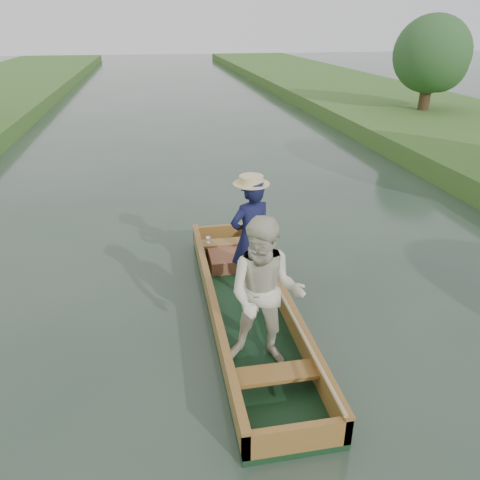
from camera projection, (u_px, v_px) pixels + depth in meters
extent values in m
plane|color=#283D30|center=(247.00, 316.00, 6.82)|extent=(120.00, 120.00, 0.00)
cylinder|color=#47331E|center=(425.00, 95.00, 18.91)|extent=(0.44, 0.44, 2.33)
sphere|color=#234C1E|center=(432.00, 54.00, 18.25)|extent=(2.95, 2.95, 2.95)
sphere|color=#234C1E|center=(440.00, 64.00, 18.78)|extent=(2.20, 2.20, 2.20)
cube|color=black|center=(247.00, 314.00, 6.80)|extent=(1.10, 5.00, 0.08)
cube|color=olive|center=(212.00, 306.00, 6.63)|extent=(0.08, 5.00, 0.32)
cube|color=olive|center=(282.00, 299.00, 6.80)|extent=(0.08, 5.00, 0.32)
cube|color=olive|center=(222.00, 233.00, 8.91)|extent=(1.10, 0.08, 0.32)
cube|color=olive|center=(297.00, 438.00, 4.53)|extent=(1.10, 0.08, 0.32)
cube|color=olive|center=(212.00, 295.00, 6.56)|extent=(0.10, 5.00, 0.04)
cube|color=olive|center=(282.00, 288.00, 6.72)|extent=(0.10, 5.00, 0.04)
cube|color=olive|center=(227.00, 242.00, 8.38)|extent=(0.94, 0.30, 0.05)
cube|color=olive|center=(276.00, 374.00, 5.27)|extent=(0.94, 0.30, 0.05)
imported|color=#12153A|center=(251.00, 238.00, 6.90)|extent=(0.77, 0.63, 1.83)
cylinder|color=beige|center=(251.00, 181.00, 6.53)|extent=(0.52, 0.52, 0.12)
imported|color=beige|center=(265.00, 295.00, 5.41)|extent=(1.11, 0.98, 1.90)
cube|color=maroon|center=(233.00, 256.00, 8.14)|extent=(0.85, 0.90, 0.22)
sphere|color=tan|center=(250.00, 246.00, 8.00)|extent=(0.20, 0.20, 0.20)
sphere|color=tan|center=(251.00, 238.00, 7.93)|extent=(0.15, 0.15, 0.15)
sphere|color=tan|center=(247.00, 235.00, 7.89)|extent=(0.06, 0.06, 0.06)
sphere|color=tan|center=(254.00, 234.00, 7.91)|extent=(0.06, 0.06, 0.06)
sphere|color=tan|center=(251.00, 240.00, 7.88)|extent=(0.06, 0.06, 0.06)
sphere|color=tan|center=(245.00, 245.00, 7.95)|extent=(0.07, 0.07, 0.07)
sphere|color=tan|center=(256.00, 244.00, 7.99)|extent=(0.07, 0.07, 0.07)
sphere|color=tan|center=(248.00, 251.00, 8.00)|extent=(0.08, 0.08, 0.08)
sphere|color=tan|center=(254.00, 251.00, 8.02)|extent=(0.08, 0.08, 0.08)
cylinder|color=silver|center=(208.00, 242.00, 8.31)|extent=(0.07, 0.07, 0.01)
cylinder|color=silver|center=(208.00, 240.00, 8.30)|extent=(0.01, 0.01, 0.08)
ellipsoid|color=silver|center=(208.00, 238.00, 8.27)|extent=(0.09, 0.09, 0.05)
cylinder|color=tan|center=(283.00, 298.00, 6.41)|extent=(0.04, 4.48, 0.20)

